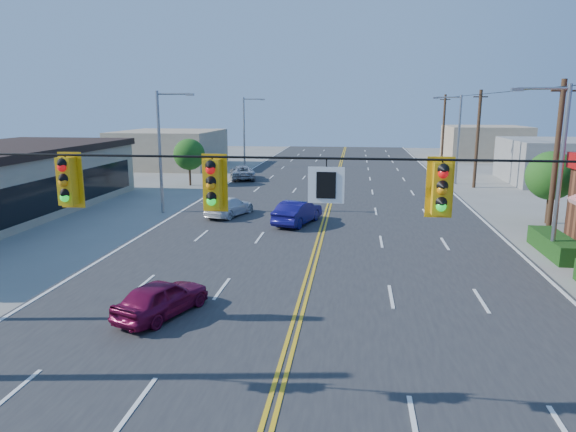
# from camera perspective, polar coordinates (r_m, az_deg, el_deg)

# --- Properties ---
(ground) EXTENTS (160.00, 160.00, 0.00)m
(ground) POSITION_cam_1_polar(r_m,az_deg,el_deg) (12.74, -1.95, -21.44)
(ground) COLOR gray
(ground) RESTS_ON ground
(road) EXTENTS (20.00, 120.00, 0.06)m
(road) POSITION_cam_1_polar(r_m,az_deg,el_deg) (31.32, 4.04, -0.84)
(road) COLOR #2D2D30
(road) RESTS_ON ground
(signal_span) EXTENTS (24.32, 0.34, 9.00)m
(signal_span) POSITION_cam_1_polar(r_m,az_deg,el_deg) (10.86, -2.76, 0.64)
(signal_span) COLOR #47301E
(signal_span) RESTS_ON ground
(streetlight_se) EXTENTS (2.55, 0.25, 8.00)m
(streetlight_se) POSITION_cam_1_polar(r_m,az_deg,el_deg) (26.20, 27.70, 5.21)
(streetlight_se) COLOR gray
(streetlight_se) RESTS_ON ground
(streetlight_ne) EXTENTS (2.55, 0.25, 8.00)m
(streetlight_ne) POSITION_cam_1_polar(r_m,az_deg,el_deg) (49.36, 18.21, 8.60)
(streetlight_ne) COLOR gray
(streetlight_ne) RESTS_ON ground
(streetlight_sw) EXTENTS (2.55, 0.25, 8.00)m
(streetlight_sw) POSITION_cam_1_polar(r_m,az_deg,el_deg) (34.91, -13.77, 7.63)
(streetlight_sw) COLOR gray
(streetlight_sw) RESTS_ON ground
(streetlight_nw) EXTENTS (2.55, 0.25, 8.00)m
(streetlight_nw) POSITION_cam_1_polar(r_m,az_deg,el_deg) (59.86, -4.71, 9.67)
(streetlight_nw) COLOR gray
(streetlight_nw) RESTS_ON ground
(utility_pole_near) EXTENTS (0.28, 0.28, 8.40)m
(utility_pole_near) POSITION_cam_1_polar(r_m,az_deg,el_deg) (30.45, 27.59, 5.40)
(utility_pole_near) COLOR #47301E
(utility_pole_near) RESTS_ON ground
(utility_pole_mid) EXTENTS (0.28, 0.28, 8.40)m
(utility_pole_mid) POSITION_cam_1_polar(r_m,az_deg,el_deg) (47.70, 20.30, 7.97)
(utility_pole_mid) COLOR #47301E
(utility_pole_mid) RESTS_ON ground
(utility_pole_far) EXTENTS (0.28, 0.28, 8.40)m
(utility_pole_far) POSITION_cam_1_polar(r_m,az_deg,el_deg) (65.36, 16.88, 9.13)
(utility_pole_far) COLOR #47301E
(utility_pole_far) RESTS_ON ground
(tree_kfc_rear) EXTENTS (2.94, 2.94, 4.41)m
(tree_kfc_rear) POSITION_cam_1_polar(r_m,az_deg,el_deg) (34.76, 27.20, 4.00)
(tree_kfc_rear) COLOR #47301E
(tree_kfc_rear) RESTS_ON ground
(tree_west) EXTENTS (2.80, 2.80, 4.20)m
(tree_west) POSITION_cam_1_polar(r_m,az_deg,el_deg) (47.05, -10.93, 6.73)
(tree_west) COLOR #47301E
(tree_west) RESTS_ON ground
(bld_east_mid) EXTENTS (12.00, 10.00, 4.00)m
(bld_east_mid) POSITION_cam_1_polar(r_m,az_deg,el_deg) (54.60, 29.32, 5.29)
(bld_east_mid) COLOR gray
(bld_east_mid) RESTS_ON ground
(bld_west_far) EXTENTS (11.00, 12.00, 4.20)m
(bld_west_far) POSITION_cam_1_polar(r_m,az_deg,el_deg) (62.59, -13.01, 7.30)
(bld_west_far) COLOR tan
(bld_west_far) RESTS_ON ground
(bld_east_far) EXTENTS (10.00, 10.00, 4.40)m
(bld_east_far) POSITION_cam_1_polar(r_m,az_deg,el_deg) (74.64, 21.01, 7.62)
(bld_east_far) COLOR tan
(bld_east_far) RESTS_ON ground
(car_magenta) EXTENTS (2.71, 3.97, 1.25)m
(car_magenta) POSITION_cam_1_polar(r_m,az_deg,el_deg) (18.12, -13.85, -8.98)
(car_magenta) COLOR maroon
(car_magenta) RESTS_ON ground
(car_blue) EXTENTS (2.75, 4.61, 1.44)m
(car_blue) POSITION_cam_1_polar(r_m,az_deg,el_deg) (30.93, 1.08, 0.33)
(car_blue) COLOR #130F5D
(car_blue) RESTS_ON ground
(car_white) EXTENTS (2.90, 4.53, 1.22)m
(car_white) POSITION_cam_1_polar(r_m,az_deg,el_deg) (33.48, -6.56, 0.97)
(car_white) COLOR white
(car_white) RESTS_ON ground
(car_silver) EXTENTS (3.46, 5.24, 1.34)m
(car_silver) POSITION_cam_1_polar(r_m,az_deg,el_deg) (50.22, -5.12, 4.79)
(car_silver) COLOR #B8B7BD
(car_silver) RESTS_ON ground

